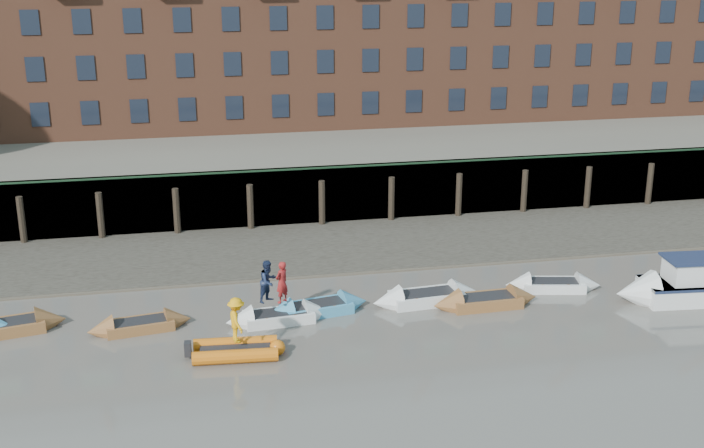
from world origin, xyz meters
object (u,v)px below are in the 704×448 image
object	(u,v)px
rowboat_3	(279,317)
rowboat_5	(427,297)
motor_launch	(676,287)
rowboat_4	(317,308)
person_rower_a	(282,282)
rowboat_1	(5,328)
person_rower_b	(268,281)
rowboat_6	(485,301)
rowboat_7	(553,285)
rowboat_2	(140,325)
person_rib_crew	(237,320)
rib_tender	(239,350)

from	to	relation	value
rowboat_3	rowboat_5	xyz separation A→B (m)	(6.67, 0.75, 0.02)
rowboat_3	motor_launch	bearing A→B (deg)	-9.01
rowboat_4	person_rower_a	distance (m)	2.26
rowboat_1	person_rower_b	size ratio (longest dim) A/B	2.75
rowboat_6	rowboat_7	world-z (taller)	rowboat_6
rowboat_2	rowboat_7	distance (m)	18.55
rowboat_1	rowboat_2	xyz separation A→B (m)	(5.41, -0.78, -0.03)
rowboat_5	person_rower_a	size ratio (longest dim) A/B	2.80
motor_launch	person_rower_a	world-z (taller)	person_rower_a
rowboat_3	person_rib_crew	xyz separation A→B (m)	(-1.93, -2.77, 1.25)
rowboat_4	rowboat_7	size ratio (longest dim) A/B	1.06
rowboat_5	rib_tender	distance (m)	9.30
motor_launch	rib_tender	bearing A→B (deg)	9.95
person_rower_b	rowboat_7	bearing A→B (deg)	-39.15
rowboat_1	motor_launch	size ratio (longest dim) A/B	0.78
rowboat_3	person_rower_b	distance (m)	1.62
rowboat_1	rowboat_7	distance (m)	23.94
rowboat_4	person_rib_crew	xyz separation A→B (m)	(-3.65, -3.34, 1.24)
rowboat_1	person_rib_crew	distance (m)	10.06
rowboat_5	rowboat_6	bearing A→B (deg)	-24.93
rowboat_1	rowboat_5	xyz separation A→B (m)	(17.81, -0.35, 0.01)
person_rower_b	rowboat_5	bearing A→B (deg)	-38.63
rowboat_6	rib_tender	world-z (taller)	rowboat_6
person_rower_b	rowboat_3	bearing A→B (deg)	-73.34
rowboat_6	motor_launch	world-z (taller)	motor_launch
rowboat_6	person_rower_a	bearing A→B (deg)	177.24
rowboat_1	person_rower_b	xyz separation A→B (m)	(10.76, -0.88, 1.54)
rowboat_4	person_rib_crew	bearing A→B (deg)	-148.04
rowboat_5	rib_tender	size ratio (longest dim) A/B	1.40
rowboat_7	rib_tender	xyz separation A→B (m)	(-14.69, -3.97, 0.04)
rowboat_1	rowboat_4	bearing A→B (deg)	-13.99
person_rower_a	motor_launch	bearing A→B (deg)	135.47
rib_tender	person_rower_b	world-z (taller)	person_rower_b
rowboat_1	person_rower_b	world-z (taller)	person_rower_b
rowboat_6	rowboat_7	size ratio (longest dim) A/B	1.06
motor_launch	rowboat_3	bearing A→B (deg)	1.11
rowboat_7	person_rower_b	bearing A→B (deg)	-164.62
person_rower_b	person_rib_crew	world-z (taller)	person_rower_b
rowboat_2	rowboat_5	bearing A→B (deg)	-6.79
rowboat_2	rowboat_5	size ratio (longest dim) A/B	0.86
rowboat_6	person_rower_b	size ratio (longest dim) A/B	2.65
rowboat_1	motor_launch	bearing A→B (deg)	-16.22
rowboat_6	rib_tender	xyz separation A→B (m)	(-10.98, -2.73, 0.02)
rowboat_5	person_rib_crew	distance (m)	9.38
motor_launch	person_rower_b	world-z (taller)	person_rower_b
rib_tender	motor_launch	bearing A→B (deg)	9.27
rib_tender	person_rib_crew	bearing A→B (deg)	118.70
rowboat_3	motor_launch	size ratio (longest dim) A/B	0.71
rowboat_2	rowboat_6	distance (m)	14.83
person_rib_crew	rowboat_5	bearing A→B (deg)	-78.11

